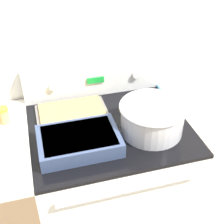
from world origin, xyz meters
TOP-DOWN VIEW (x-y plane):
  - kitchen_wall at (0.00, 0.67)m, footprint 8.00×0.05m
  - stove_range at (0.00, 0.32)m, footprint 0.74×0.67m
  - control_panel at (0.00, 0.61)m, footprint 0.74×0.07m
  - mixing_bowl at (0.18, 0.23)m, footprint 0.30×0.30m
  - casserole_dish at (-0.16, 0.20)m, footprint 0.34×0.24m
  - baking_tray at (-0.15, 0.46)m, footprint 0.35×0.20m
  - ladle at (0.36, 0.34)m, footprint 0.08×0.33m
  - spice_jar_yellow_cap at (-0.47, 0.46)m, footprint 0.05×0.05m

SIDE VIEW (x-z plane):
  - stove_range at x=0.00m, z-range 0.00..0.90m
  - baking_tray at x=-0.15m, z-range 0.90..0.93m
  - casserole_dish at x=-0.16m, z-range 0.91..0.98m
  - ladle at x=0.36m, z-range 0.90..0.98m
  - spice_jar_yellow_cap at x=-0.47m, z-range 0.92..1.00m
  - mixing_bowl at x=0.18m, z-range 0.91..1.05m
  - control_panel at x=0.00m, z-range 0.90..1.08m
  - kitchen_wall at x=0.00m, z-range 0.00..2.50m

